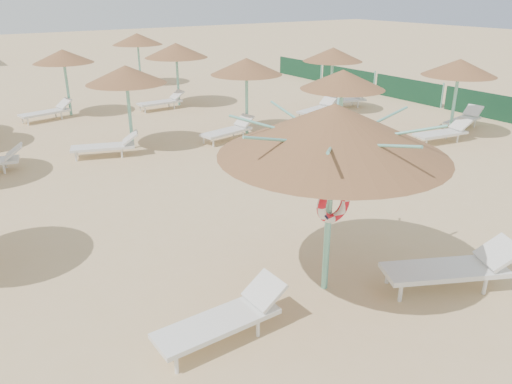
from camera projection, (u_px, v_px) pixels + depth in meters
ground at (317, 299)px, 8.44m from camera, size 120.00×120.00×0.00m
main_palapa at (334, 131)px, 7.68m from camera, size 3.64×3.64×3.26m
lounger_main_a at (225, 318)px, 7.37m from camera, size 2.06×0.66×0.74m
lounger_main_b at (453, 267)px, 8.62m from camera, size 2.36×1.62×0.83m
palapa_field at (139, 69)px, 17.10m from camera, size 20.12×19.19×2.70m
windbreak_fence at (408, 90)px, 23.13m from camera, size 0.08×19.84×1.10m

